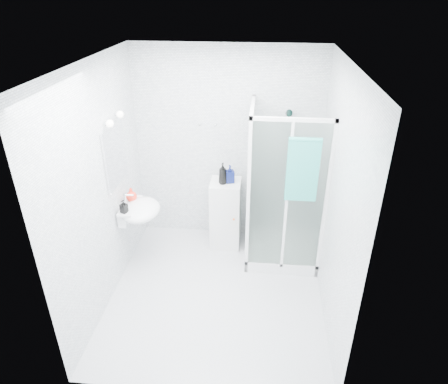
# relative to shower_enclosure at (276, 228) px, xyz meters

# --- Properties ---
(room) EXTENTS (2.40, 2.60, 2.60)m
(room) POSITION_rel_shower_enclosure_xyz_m (-0.67, -0.77, 0.85)
(room) COLOR white
(room) RESTS_ON ground
(shower_enclosure) EXTENTS (0.90, 0.95, 2.00)m
(shower_enclosure) POSITION_rel_shower_enclosure_xyz_m (0.00, 0.00, 0.00)
(shower_enclosure) COLOR white
(shower_enclosure) RESTS_ON ground
(wall_basin) EXTENTS (0.46, 0.56, 0.35)m
(wall_basin) POSITION_rel_shower_enclosure_xyz_m (-1.66, -0.32, 0.35)
(wall_basin) COLOR white
(wall_basin) RESTS_ON ground
(mirror) EXTENTS (0.02, 0.60, 0.70)m
(mirror) POSITION_rel_shower_enclosure_xyz_m (-1.85, -0.32, 1.05)
(mirror) COLOR white
(mirror) RESTS_ON room
(vanity_lights) EXTENTS (0.10, 0.40, 0.08)m
(vanity_lights) POSITION_rel_shower_enclosure_xyz_m (-1.80, -0.32, 1.47)
(vanity_lights) COLOR silver
(vanity_lights) RESTS_ON room
(wall_hooks) EXTENTS (0.23, 0.06, 0.03)m
(wall_hooks) POSITION_rel_shower_enclosure_xyz_m (-0.92, 0.49, 1.17)
(wall_hooks) COLOR silver
(wall_hooks) RESTS_ON room
(storage_cabinet) EXTENTS (0.39, 0.42, 0.95)m
(storage_cabinet) POSITION_rel_shower_enclosure_xyz_m (-0.66, 0.24, 0.03)
(storage_cabinet) COLOR silver
(storage_cabinet) RESTS_ON ground
(hand_towel) EXTENTS (0.34, 0.05, 0.73)m
(hand_towel) POSITION_rel_shower_enclosure_xyz_m (0.22, -0.40, 1.02)
(hand_towel) COLOR teal
(hand_towel) RESTS_ON shower_enclosure
(shampoo_bottle_a) EXTENTS (0.12, 0.12, 0.28)m
(shampoo_bottle_a) POSITION_rel_shower_enclosure_xyz_m (-0.70, 0.20, 0.64)
(shampoo_bottle_a) COLOR black
(shampoo_bottle_a) RESTS_ON storage_cabinet
(shampoo_bottle_b) EXTENTS (0.13, 0.13, 0.23)m
(shampoo_bottle_b) POSITION_rel_shower_enclosure_xyz_m (-0.61, 0.24, 0.61)
(shampoo_bottle_b) COLOR #0C154C
(shampoo_bottle_b) RESTS_ON storage_cabinet
(soap_dispenser_orange) EXTENTS (0.17, 0.17, 0.17)m
(soap_dispenser_orange) POSITION_rel_shower_enclosure_xyz_m (-1.76, -0.21, 0.50)
(soap_dispenser_orange) COLOR #FF301E
(soap_dispenser_orange) RESTS_ON wall_basin
(soap_dispenser_black) EXTENTS (0.09, 0.10, 0.16)m
(soap_dispenser_black) POSITION_rel_shower_enclosure_xyz_m (-1.77, -0.49, 0.49)
(soap_dispenser_black) COLOR black
(soap_dispenser_black) RESTS_ON wall_basin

